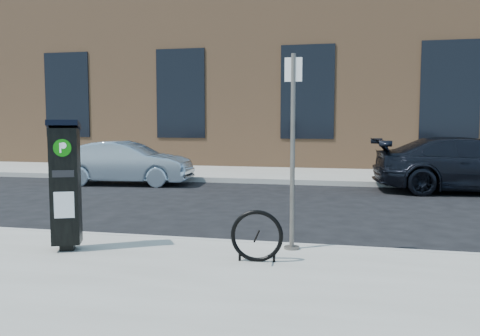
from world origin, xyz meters
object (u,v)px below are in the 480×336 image
(sign_pole, at_px, (293,153))
(bike_rack, at_px, (257,236))
(parking_kiosk, at_px, (65,184))
(car_dark, at_px, (471,165))
(car_silver, at_px, (126,163))

(sign_pole, height_order, bike_rack, sign_pole)
(sign_pole, relative_size, bike_rack, 4.01)
(sign_pole, bearing_deg, parking_kiosk, -165.47)
(parking_kiosk, bearing_deg, sign_pole, -9.06)
(parking_kiosk, height_order, car_dark, parking_kiosk)
(bike_rack, height_order, car_silver, car_silver)
(car_silver, relative_size, car_dark, 0.77)
(sign_pole, bearing_deg, car_silver, 130.08)
(parking_kiosk, bearing_deg, car_silver, 87.15)
(parking_kiosk, bearing_deg, bike_rack, -22.74)
(sign_pole, xyz_separation_m, car_dark, (3.89, 7.70, -0.74))
(sign_pole, xyz_separation_m, car_silver, (-5.94, 7.22, -0.83))
(car_dark, bearing_deg, sign_pole, 147.87)
(parking_kiosk, distance_m, car_dark, 10.92)
(bike_rack, distance_m, car_silver, 9.73)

